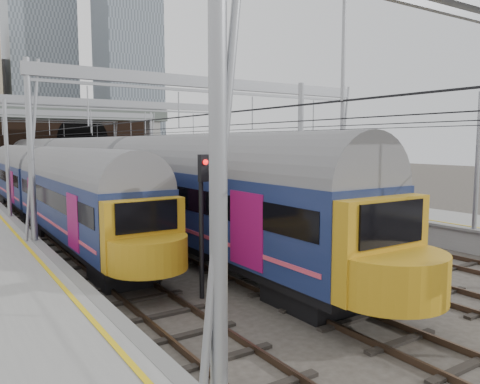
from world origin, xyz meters
TOP-DOWN VIEW (x-y plane):
  - ground at (0.00, 0.00)m, footprint 160.00×160.00m
  - tracks at (0.00, 15.00)m, footprint 14.40×80.00m
  - overhead_line at (0.00, 21.49)m, footprint 16.80×80.00m
  - retaining_wall at (1.40, 51.93)m, footprint 28.00×2.75m
  - overbridge at (0.00, 46.00)m, footprint 28.00×3.00m
  - city_skyline at (2.73, 70.48)m, footprint 37.50×27.50m
  - train_main at (-2.00, 31.73)m, footprint 3.08×71.03m
  - train_second at (-6.00, 17.43)m, footprint 2.67×30.85m
  - signal_near_left at (-4.48, 1.31)m, footprint 0.34×0.45m
  - equip_cover_a at (-1.09, -0.73)m, footprint 0.87×0.70m
  - equip_cover_b at (0.64, 1.17)m, footprint 0.97×0.85m
  - equip_cover_c at (2.86, 4.08)m, footprint 1.10×0.89m

SIDE VIEW (x-z plane):
  - ground at x=0.00m, z-range 0.00..0.00m
  - tracks at x=0.00m, z-range -0.09..0.13m
  - equip_cover_a at x=-1.09m, z-range 0.00..0.09m
  - equip_cover_b at x=0.64m, z-range 0.00..0.10m
  - equip_cover_c at x=2.86m, z-range 0.00..0.11m
  - train_second at x=-6.00m, z-range 0.09..4.72m
  - train_main at x=-2.00m, z-range 0.06..5.25m
  - signal_near_left at x=-4.48m, z-range 0.62..5.12m
  - retaining_wall at x=1.40m, z-range -0.17..8.83m
  - overhead_line at x=0.00m, z-range 2.57..10.57m
  - overbridge at x=0.00m, z-range 2.64..11.89m
  - city_skyline at x=2.73m, z-range -12.91..47.09m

